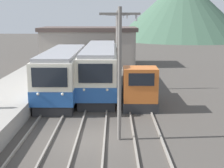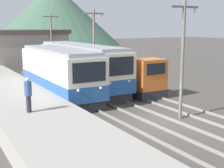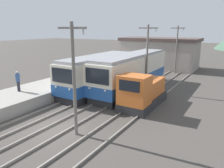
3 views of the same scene
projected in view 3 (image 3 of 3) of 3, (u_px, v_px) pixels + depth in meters
The scene contains 13 objects.
ground_plane at pixel (57, 128), 14.64m from camera, with size 200.00×200.00×0.00m, color #47423D.
platform_left at pixel (0, 104), 17.62m from camera, with size 4.50×54.00×1.01m, color gray.
track_left at pixel (31, 119), 15.91m from camera, with size 1.54×60.00×0.14m.
track_center at pixel (59, 127), 14.53m from camera, with size 1.54×60.00×0.14m.
track_right at pixel (97, 139), 13.04m from camera, with size 1.54×60.00×0.14m.
commuter_train_left at pixel (98, 75), 22.75m from camera, with size 2.84×10.72×3.78m.
commuter_train_center at pixel (132, 74), 23.26m from camera, with size 2.84×13.23×3.88m.
shunting_locomotive at pixel (142, 93), 18.42m from camera, with size 2.40×5.72×3.00m.
catenary_mast_near at pixel (74, 76), 12.82m from camera, with size 2.00×0.20×6.85m.
catenary_mast_mid at pixel (147, 56), 22.30m from camera, with size 2.00×0.20×6.85m.
catenary_mast_far at pixel (177, 48), 31.79m from camera, with size 2.00×0.20×6.85m.
person_on_platform at pixel (18, 80), 19.28m from camera, with size 0.38×0.38×1.84m.
station_building at pixel (159, 53), 36.62m from camera, with size 12.60×6.30×4.95m.
Camera 3 is at (10.05, -9.67, 6.48)m, focal length 35.00 mm.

